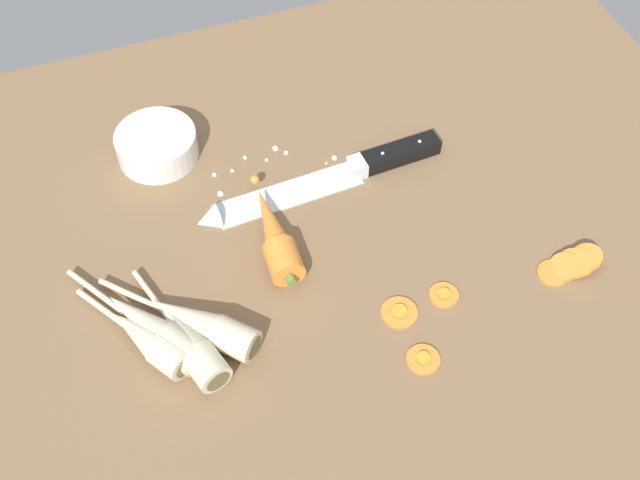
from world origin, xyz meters
The scene contains 13 objects.
ground_plane centered at (0.00, 0.00, -2.00)cm, with size 120.00×90.00×4.00cm, color brown.
chefs_knife centered at (3.23, 7.82, 0.65)cm, with size 34.84×5.59×4.18cm.
whole_carrot centered at (-5.18, 0.12, 2.10)cm, with size 4.63×17.95×4.20cm.
parsnip_front centered at (-22.38, -7.80, 1.98)cm, with size 13.54×19.42×4.00cm.
parsnip_mid_left centered at (-18.99, -10.91, 1.98)cm, with size 7.79×18.77×4.00cm.
parsnip_mid_right centered at (-23.17, -9.05, 1.98)cm, with size 11.47×15.92×4.00cm.
parsnip_back centered at (-16.99, -9.07, 1.98)cm, with size 16.32×17.21×4.00cm.
carrot_slice_stack centered at (27.85, -15.55, 0.83)cm, with size 8.29×4.10×2.78cm.
carrot_slice_stray_near centered at (5.51, -14.39, 0.36)cm, with size 4.39×4.39×0.70cm.
carrot_slice_stray_mid centered at (11.52, -13.92, 0.36)cm, with size 3.57×3.57×0.70cm.
carrot_slice_stray_far centered at (5.58, -21.06, 0.36)cm, with size 3.89×3.89×0.70cm.
prep_bowl centered at (-15.47, 20.39, 2.15)cm, with size 11.00×11.00×4.00cm.
mince_crumbs centered at (0.52, 11.63, 0.37)cm, with size 23.57×10.98×0.90cm.
Camera 1 is at (-20.47, -58.63, 80.70)cm, focal length 44.98 mm.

